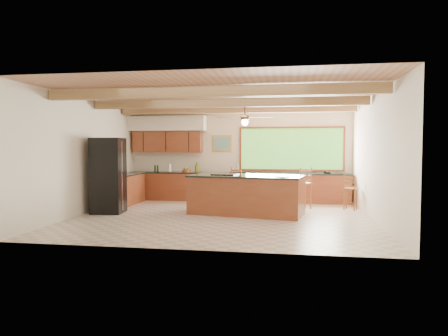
# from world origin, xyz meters

# --- Properties ---
(ground) EXTENTS (7.20, 7.20, 0.00)m
(ground) POSITION_xyz_m (0.00, 0.00, 0.00)
(ground) COLOR beige
(ground) RESTS_ON ground
(room_shell) EXTENTS (7.27, 6.54, 3.02)m
(room_shell) POSITION_xyz_m (-0.17, 0.65, 2.21)
(room_shell) COLOR beige
(room_shell) RESTS_ON ground
(counter_run) EXTENTS (7.12, 3.10, 1.28)m
(counter_run) POSITION_xyz_m (-0.82, 2.52, 0.46)
(counter_run) COLOR brown
(counter_run) RESTS_ON ground
(island) EXTENTS (3.07, 1.83, 1.03)m
(island) POSITION_xyz_m (0.55, 0.54, 0.50)
(island) COLOR brown
(island) RESTS_ON ground
(refrigerator) EXTENTS (0.84, 0.82, 1.97)m
(refrigerator) POSITION_xyz_m (-3.05, 0.11, 0.98)
(refrigerator) COLOR black
(refrigerator) RESTS_ON ground
(bar_stool_a) EXTENTS (0.51, 0.51, 1.13)m
(bar_stool_a) POSITION_xyz_m (0.11, 2.39, 0.67)
(bar_stool_a) COLOR brown
(bar_stool_a) RESTS_ON ground
(bar_stool_b) EXTENTS (0.42, 0.42, 0.96)m
(bar_stool_b) POSITION_xyz_m (0.49, 2.40, 0.57)
(bar_stool_b) COLOR brown
(bar_stool_b) RESTS_ON ground
(bar_stool_c) EXTENTS (0.55, 0.56, 1.17)m
(bar_stool_c) POSITION_xyz_m (2.02, 1.66, 0.69)
(bar_stool_c) COLOR brown
(bar_stool_c) RESTS_ON ground
(bar_stool_d) EXTENTS (0.45, 0.45, 0.98)m
(bar_stool_d) POSITION_xyz_m (3.30, 1.55, 0.58)
(bar_stool_d) COLOR brown
(bar_stool_d) RESTS_ON ground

